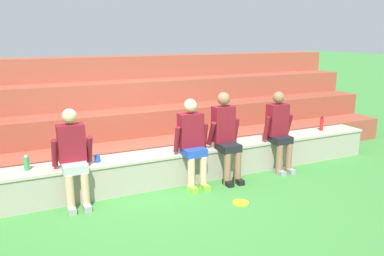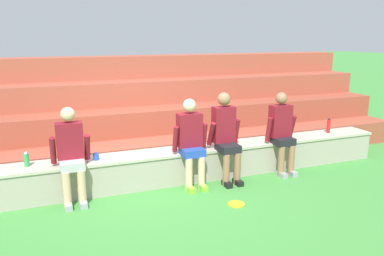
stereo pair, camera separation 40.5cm
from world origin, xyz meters
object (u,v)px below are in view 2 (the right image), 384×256
object	(u,v)px
person_right_of_center	(282,131)
frisbee	(236,204)
person_left_of_center	(191,140)
plastic_cup_middle	(96,157)
person_center	(226,135)
water_bottle_center_gap	(329,126)
water_bottle_mid_left	(27,160)
person_far_left	(71,152)

from	to	relation	value
person_right_of_center	frisbee	bearing A→B (deg)	-145.56
person_left_of_center	plastic_cup_middle	world-z (taller)	person_left_of_center
person_center	water_bottle_center_gap	size ratio (longest dim) A/B	5.27
water_bottle_mid_left	plastic_cup_middle	xyz separation A→B (m)	(0.95, -0.06, -0.05)
water_bottle_center_gap	plastic_cup_middle	xyz separation A→B (m)	(-4.34, -0.07, -0.08)
person_far_left	plastic_cup_middle	bearing A→B (deg)	27.68
person_far_left	plastic_cup_middle	distance (m)	0.44
person_right_of_center	water_bottle_mid_left	xyz separation A→B (m)	(-4.04, 0.30, -0.13)
person_far_left	person_left_of_center	distance (m)	1.79
person_far_left	person_right_of_center	bearing A→B (deg)	-0.73
person_far_left	water_bottle_center_gap	distance (m)	4.71
water_bottle_mid_left	plastic_cup_middle	size ratio (longest dim) A/B	2.01
person_far_left	frisbee	world-z (taller)	person_far_left
water_bottle_center_gap	frisbee	bearing A→B (deg)	-154.84
person_center	water_bottle_mid_left	world-z (taller)	person_center
person_right_of_center	water_bottle_center_gap	xyz separation A→B (m)	(1.25, 0.30, -0.09)
person_right_of_center	water_bottle_mid_left	bearing A→B (deg)	175.81
person_center	frisbee	world-z (taller)	person_center
water_bottle_center_gap	person_far_left	bearing A→B (deg)	-176.87
person_left_of_center	frisbee	world-z (taller)	person_left_of_center
person_center	plastic_cup_middle	size ratio (longest dim) A/B	13.76
person_far_left	water_bottle_mid_left	size ratio (longest dim) A/B	6.48
water_bottle_center_gap	water_bottle_mid_left	xyz separation A→B (m)	(-5.30, -0.00, -0.03)
water_bottle_mid_left	person_far_left	bearing A→B (deg)	-23.15
person_center	frisbee	distance (m)	1.23
person_left_of_center	plastic_cup_middle	bearing A→B (deg)	170.40
water_bottle_center_gap	frisbee	size ratio (longest dim) A/B	1.17
person_left_of_center	person_right_of_center	xyz separation A→B (m)	(1.67, 0.01, 0.00)
person_far_left	person_center	xyz separation A→B (m)	(2.39, -0.03, 0.04)
person_center	water_bottle_mid_left	distance (m)	3.00
person_center	plastic_cup_middle	distance (m)	2.06
water_bottle_mid_left	frisbee	distance (m)	3.03
person_far_left	person_right_of_center	distance (m)	3.45
water_bottle_center_gap	person_left_of_center	bearing A→B (deg)	-173.96
person_left_of_center	frisbee	distance (m)	1.21
plastic_cup_middle	person_far_left	bearing A→B (deg)	-152.32
person_left_of_center	water_bottle_center_gap	xyz separation A→B (m)	(2.92, 0.31, -0.09)
water_bottle_mid_left	frisbee	xyz separation A→B (m)	(2.71, -1.21, -0.61)
person_right_of_center	water_bottle_center_gap	size ratio (longest dim) A/B	5.10
person_left_of_center	water_bottle_mid_left	distance (m)	2.40
person_far_left	person_right_of_center	world-z (taller)	person_right_of_center
person_left_of_center	person_center	world-z (taller)	person_center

